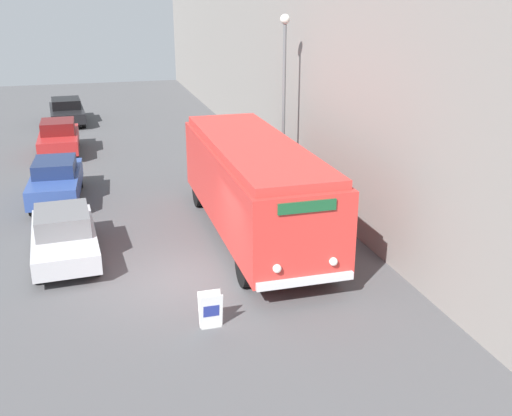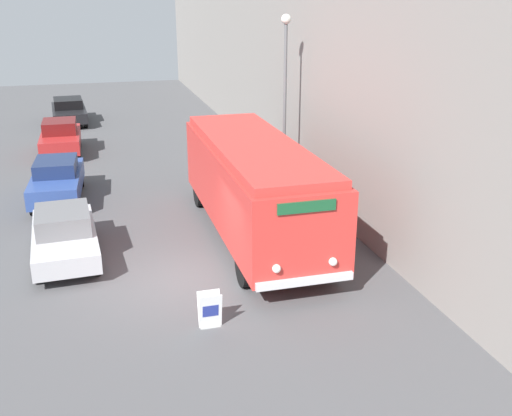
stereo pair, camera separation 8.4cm
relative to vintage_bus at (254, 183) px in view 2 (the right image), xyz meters
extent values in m
plane|color=#4C4C4F|center=(-2.80, -2.60, -1.79)|extent=(80.00, 80.00, 0.00)
cube|color=gray|center=(3.32, 7.40, 2.63)|extent=(0.30, 60.00, 8.84)
cylinder|color=black|center=(-1.19, -3.32, -1.25)|extent=(0.28, 1.10, 1.10)
cylinder|color=black|center=(1.19, -3.32, -1.25)|extent=(0.28, 1.10, 1.10)
cylinder|color=black|center=(-1.19, 3.34, -1.25)|extent=(0.28, 1.10, 1.10)
cylinder|color=black|center=(1.19, 3.34, -1.25)|extent=(0.28, 1.10, 1.10)
cube|color=red|center=(0.00, 0.01, -0.08)|extent=(2.70, 9.45, 2.33)
cube|color=red|center=(0.00, 0.01, 1.21)|extent=(2.48, 9.08, 0.24)
cube|color=silver|center=(0.00, -4.78, -1.13)|extent=(2.56, 0.12, 0.20)
sphere|color=white|center=(-0.74, -4.75, -0.70)|extent=(0.22, 0.22, 0.22)
sphere|color=white|center=(0.74, -4.75, -0.70)|extent=(0.22, 0.22, 0.22)
cube|color=#19512D|center=(0.00, -4.74, 0.84)|extent=(1.48, 0.06, 0.28)
cube|color=gray|center=(-2.50, -5.16, -1.79)|extent=(0.49, 0.20, 0.01)
cube|color=white|center=(-2.50, -5.24, -1.35)|extent=(0.54, 0.18, 0.89)
cube|color=white|center=(-2.50, -5.08, -1.35)|extent=(0.54, 0.18, 0.89)
cube|color=navy|center=(-2.50, -5.25, -1.33)|extent=(0.38, 0.06, 0.31)
cylinder|color=#595E60|center=(2.27, 3.92, 1.43)|extent=(0.12, 0.12, 6.45)
sphere|color=silver|center=(2.27, 3.92, 4.77)|extent=(0.36, 0.36, 0.36)
cylinder|color=black|center=(-6.55, -1.65, -1.48)|extent=(0.22, 0.62, 0.62)
cylinder|color=black|center=(-5.02, -1.57, -1.48)|extent=(0.22, 0.62, 0.62)
cylinder|color=black|center=(-6.70, 1.26, -1.48)|extent=(0.22, 0.62, 0.62)
cylinder|color=black|center=(-5.17, 1.34, -1.48)|extent=(0.22, 0.62, 0.62)
cube|color=#B7B7BC|center=(-5.86, -0.15, -1.20)|extent=(2.01, 4.40, 0.56)
cube|color=slate|center=(-5.86, -0.05, -0.62)|extent=(1.62, 2.02, 0.59)
cylinder|color=black|center=(-7.06, 3.97, -1.45)|extent=(0.22, 0.69, 0.69)
cylinder|color=black|center=(-5.58, 3.89, -1.45)|extent=(0.22, 0.69, 0.69)
cylinder|color=black|center=(-6.89, 6.98, -1.45)|extent=(0.22, 0.69, 0.69)
cylinder|color=black|center=(-5.42, 6.90, -1.45)|extent=(0.22, 0.69, 0.69)
cube|color=#2D478C|center=(-6.24, 5.43, -1.10)|extent=(1.98, 4.51, 0.70)
cube|color=#19274D|center=(-6.23, 5.54, -0.49)|extent=(1.58, 2.07, 0.51)
cylinder|color=black|center=(-7.10, 11.27, -1.44)|extent=(0.22, 0.71, 0.71)
cylinder|color=black|center=(-5.54, 11.26, -1.44)|extent=(0.22, 0.71, 0.71)
cylinder|color=black|center=(-7.07, 14.18, -1.44)|extent=(0.22, 0.71, 0.71)
cylinder|color=black|center=(-5.51, 14.17, -1.44)|extent=(0.22, 0.71, 0.71)
cube|color=#A52323|center=(-6.31, 12.72, -1.10)|extent=(1.86, 4.33, 0.67)
cube|color=#5B1313|center=(-6.30, 12.83, -0.47)|extent=(1.56, 1.95, 0.59)
cylinder|color=black|center=(-6.76, 18.45, -1.45)|extent=(0.22, 0.69, 0.69)
cylinder|color=black|center=(-5.12, 18.54, -1.45)|extent=(0.22, 0.69, 0.69)
cylinder|color=black|center=(-6.95, 21.83, -1.45)|extent=(0.22, 0.69, 0.69)
cylinder|color=black|center=(-5.31, 21.93, -1.45)|extent=(0.22, 0.69, 0.69)
cube|color=black|center=(-6.04, 20.19, -1.16)|extent=(2.17, 4.89, 0.59)
cube|color=black|center=(-6.04, 20.31, -0.60)|extent=(1.74, 2.25, 0.54)
camera|label=1|loc=(-4.86, -17.36, 5.67)|focal=42.00mm
camera|label=2|loc=(-4.78, -17.38, 5.67)|focal=42.00mm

